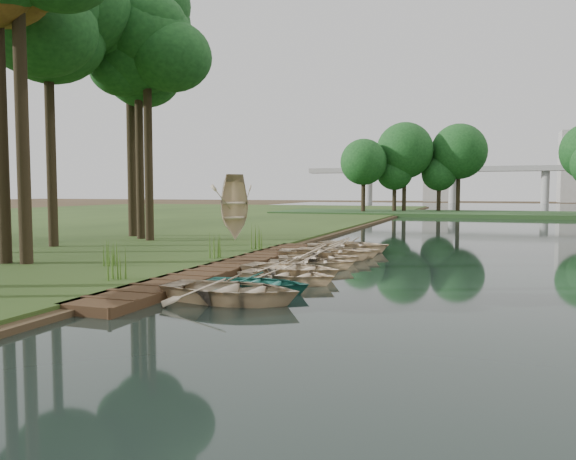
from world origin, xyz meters
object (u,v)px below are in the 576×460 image
(rowboat_2, at_px, (287,273))
(stored_rowboat, at_px, (234,233))
(rowboat_0, at_px, (231,287))
(rowboat_1, at_px, (257,281))
(boardwalk, at_px, (231,267))

(rowboat_2, xyz_separation_m, stored_rowboat, (-6.83, 10.90, 0.29))
(rowboat_0, bearing_deg, rowboat_1, -1.89)
(boardwalk, height_order, rowboat_0, rowboat_0)
(rowboat_0, distance_m, stored_rowboat, 15.54)
(boardwalk, xyz_separation_m, rowboat_0, (2.48, -5.30, 0.29))
(rowboat_1, relative_size, stored_rowboat, 0.87)
(rowboat_1, bearing_deg, rowboat_2, -11.12)
(rowboat_0, relative_size, rowboat_2, 1.20)
(rowboat_2, relative_size, stored_rowboat, 0.89)
(rowboat_0, xyz_separation_m, rowboat_1, (0.10, 1.47, -0.07))
(rowboat_1, distance_m, stored_rowboat, 14.27)
(boardwalk, relative_size, rowboat_0, 4.27)
(rowboat_0, relative_size, rowboat_1, 1.23)
(stored_rowboat, bearing_deg, rowboat_0, -119.12)
(rowboat_1, height_order, stored_rowboat, stored_rowboat)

